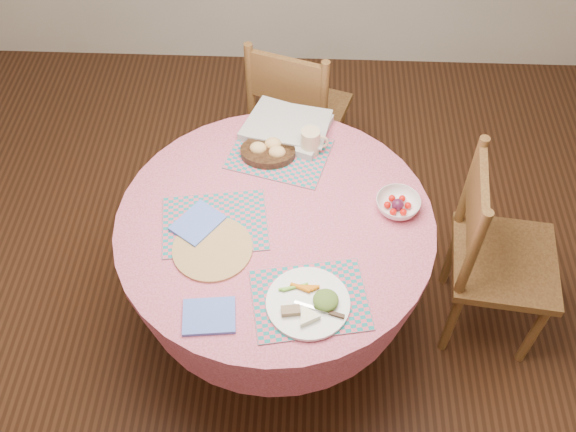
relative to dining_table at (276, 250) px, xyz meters
name	(u,v)px	position (x,y,z in m)	size (l,w,h in m)	color
ground	(278,318)	(0.00, 0.00, -0.56)	(4.00, 4.00, 0.00)	#331C0F
dining_table	(276,250)	(0.00, 0.00, 0.00)	(1.24, 1.24, 0.75)	#D56381
chair_right	(494,253)	(0.91, 0.05, -0.05)	(0.48, 0.50, 0.98)	brown
chair_back	(296,112)	(0.05, 0.90, -0.06)	(0.55, 0.54, 0.96)	brown
placemat_front	(310,300)	(0.14, -0.35, 0.20)	(0.40, 0.30, 0.01)	#167B7C
placemat_left	(215,223)	(-0.23, -0.03, 0.20)	(0.40, 0.30, 0.01)	#167B7C
placemat_back	(279,154)	(0.00, 0.36, 0.20)	(0.40, 0.30, 0.01)	#167B7C
wicker_trivet	(213,249)	(-0.22, -0.15, 0.20)	(0.30, 0.30, 0.01)	#AA8349
napkin_near	(209,316)	(-0.20, -0.43, 0.20)	(0.18, 0.14, 0.01)	#5472D8
napkin_far	(198,223)	(-0.29, -0.04, 0.21)	(0.18, 0.14, 0.01)	#5472D8
dinner_plate	(310,303)	(0.14, -0.38, 0.22)	(0.29, 0.29, 0.05)	white
bread_bowl	(268,151)	(-0.05, 0.34, 0.23)	(0.23, 0.23, 0.08)	black
latte_mug	(311,141)	(0.13, 0.37, 0.26)	(0.12, 0.08, 0.11)	beige
fruit_bowl	(398,205)	(0.47, 0.08, 0.22)	(0.18, 0.18, 0.05)	white
newspaper_stack	(287,127)	(0.02, 0.50, 0.22)	(0.41, 0.37, 0.04)	silver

